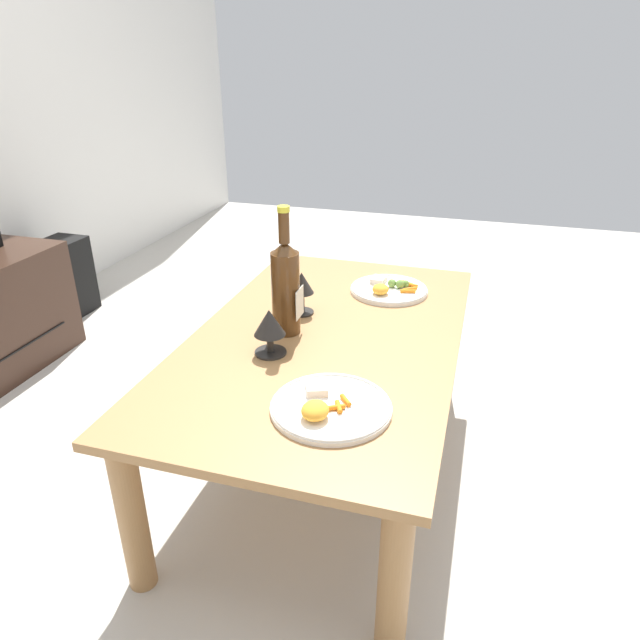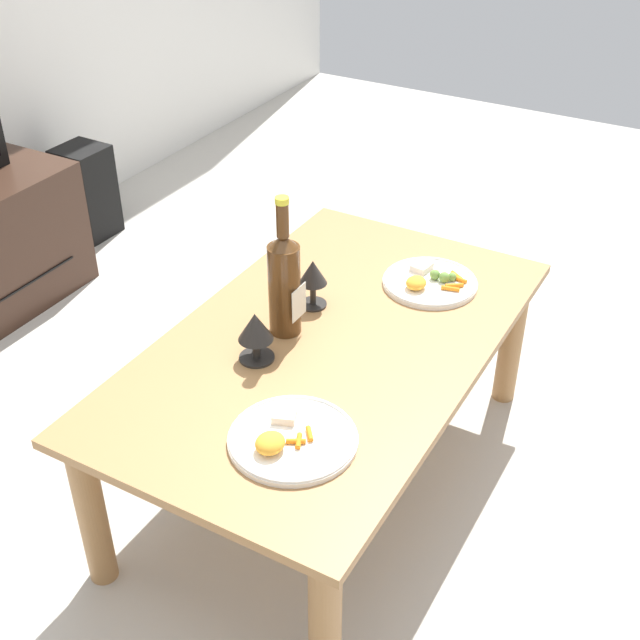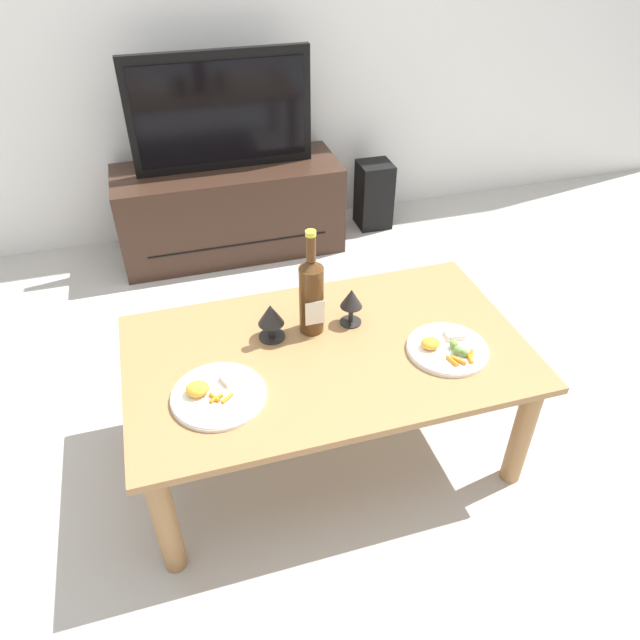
{
  "view_description": "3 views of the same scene",
  "coord_description": "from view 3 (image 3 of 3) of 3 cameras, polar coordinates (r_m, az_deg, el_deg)",
  "views": [
    {
      "loc": [
        -1.45,
        -0.41,
        1.23
      ],
      "look_at": [
        -0.02,
        0.02,
        0.53
      ],
      "focal_mm": 31.84,
      "sensor_mm": 36.0,
      "label": 1
    },
    {
      "loc": [
        -1.54,
        -0.84,
        1.72
      ],
      "look_at": [
        -0.0,
        0.03,
        0.53
      ],
      "focal_mm": 47.09,
      "sensor_mm": 36.0,
      "label": 2
    },
    {
      "loc": [
        -0.45,
        -1.42,
        1.73
      ],
      "look_at": [
        -0.01,
        0.06,
        0.56
      ],
      "focal_mm": 33.33,
      "sensor_mm": 36.0,
      "label": 3
    }
  ],
  "objects": [
    {
      "name": "goblet_left",
      "position": [
        1.96,
        -4.75,
        0.35
      ],
      "size": [
        0.09,
        0.09,
        0.13
      ],
      "color": "black",
      "rests_on": "dining_table"
    },
    {
      "name": "tv_stand",
      "position": [
        3.36,
        -8.59,
        10.46
      ],
      "size": [
        1.19,
        0.46,
        0.49
      ],
      "color": "#382319",
      "rests_on": "ground_plane"
    },
    {
      "name": "dinner_plate_left",
      "position": [
        1.81,
        -9.85,
        -7.0
      ],
      "size": [
        0.29,
        0.29,
        0.05
      ],
      "color": "white",
      "rests_on": "dining_table"
    },
    {
      "name": "dinner_plate_right",
      "position": [
        1.98,
        12.11,
        -2.65
      ],
      "size": [
        0.27,
        0.27,
        0.05
      ],
      "color": "white",
      "rests_on": "dining_table"
    },
    {
      "name": "dining_table",
      "position": [
        2.0,
        0.67,
        -4.5
      ],
      "size": [
        1.31,
        0.77,
        0.47
      ],
      "color": "#9E7042",
      "rests_on": "ground_plane"
    },
    {
      "name": "floor_speaker",
      "position": [
        3.61,
        5.19,
        11.89
      ],
      "size": [
        0.19,
        0.19,
        0.39
      ],
      "primitive_type": "cube",
      "rotation": [
        0.0,
        0.0,
        -0.02
      ],
      "color": "black",
      "rests_on": "ground_plane"
    },
    {
      "name": "tv_screen",
      "position": [
        3.15,
        -9.51,
        19.1
      ],
      "size": [
        0.92,
        0.05,
        0.58
      ],
      "color": "black",
      "rests_on": "tv_stand"
    },
    {
      "name": "goblet_right",
      "position": [
        2.01,
        3.03,
        1.89
      ],
      "size": [
        0.08,
        0.08,
        0.14
      ],
      "color": "black",
      "rests_on": "dining_table"
    },
    {
      "name": "wine_bottle",
      "position": [
        1.95,
        -0.83,
        2.6
      ],
      "size": [
        0.08,
        0.08,
        0.38
      ],
      "color": "#4C2D14",
      "rests_on": "dining_table"
    },
    {
      "name": "ground_plane",
      "position": [
        2.29,
        0.6,
        -12.02
      ],
      "size": [
        6.4,
        6.4,
        0.0
      ],
      "primitive_type": "plane",
      "color": "#B7B2A8"
    }
  ]
}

